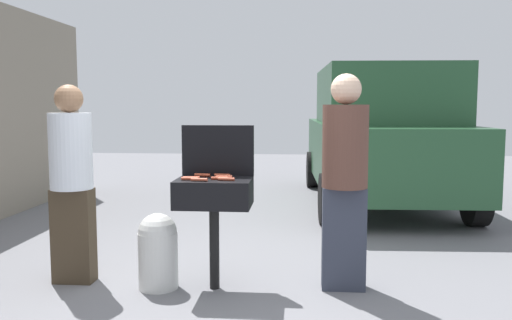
{
  "coord_description": "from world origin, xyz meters",
  "views": [
    {
      "loc": [
        0.62,
        -4.09,
        1.48
      ],
      "look_at": [
        0.22,
        0.6,
        1.0
      ],
      "focal_mm": 37.65,
      "sensor_mm": 36.0,
      "label": 1
    }
  ],
  "objects_px": {
    "hot_dog_0": "(202,175)",
    "person_left": "(72,176)",
    "hot_dog_1": "(219,178)",
    "parked_minivan": "(381,136)",
    "hot_dog_2": "(199,180)",
    "bbq_grill": "(214,196)",
    "hot_dog_4": "(224,177)",
    "hot_dog_5": "(222,175)",
    "person_right": "(345,174)",
    "hot_dog_3": "(226,179)",
    "hot_dog_6": "(191,178)",
    "hot_dog_7": "(190,179)",
    "propane_tank": "(158,249)"
  },
  "relations": [
    {
      "from": "hot_dog_7",
      "to": "propane_tank",
      "type": "xyz_separation_m",
      "value": [
        -0.28,
        0.05,
        -0.59
      ]
    },
    {
      "from": "hot_dog_2",
      "to": "hot_dog_1",
      "type": "bearing_deg",
      "value": 32.13
    },
    {
      "from": "bbq_grill",
      "to": "person_left",
      "type": "relative_size",
      "value": 0.54
    },
    {
      "from": "hot_dog_7",
      "to": "person_right",
      "type": "height_order",
      "value": "person_right"
    },
    {
      "from": "hot_dog_2",
      "to": "person_right",
      "type": "height_order",
      "value": "person_right"
    },
    {
      "from": "hot_dog_4",
      "to": "propane_tank",
      "type": "height_order",
      "value": "hot_dog_4"
    },
    {
      "from": "parked_minivan",
      "to": "hot_dog_0",
      "type": "bearing_deg",
      "value": 60.11
    },
    {
      "from": "hot_dog_1",
      "to": "parked_minivan",
      "type": "height_order",
      "value": "parked_minivan"
    },
    {
      "from": "bbq_grill",
      "to": "hot_dog_6",
      "type": "xyz_separation_m",
      "value": [
        -0.17,
        -0.05,
        0.15
      ]
    },
    {
      "from": "propane_tank",
      "to": "parked_minivan",
      "type": "distance_m",
      "value": 4.67
    },
    {
      "from": "hot_dog_3",
      "to": "parked_minivan",
      "type": "bearing_deg",
      "value": 66.38
    },
    {
      "from": "bbq_grill",
      "to": "hot_dog_3",
      "type": "bearing_deg",
      "value": -38.69
    },
    {
      "from": "hot_dog_3",
      "to": "hot_dog_7",
      "type": "distance_m",
      "value": 0.29
    },
    {
      "from": "person_right",
      "to": "hot_dog_2",
      "type": "bearing_deg",
      "value": 20.23
    },
    {
      "from": "hot_dog_2",
      "to": "person_left",
      "type": "distance_m",
      "value": 1.13
    },
    {
      "from": "hot_dog_3",
      "to": "person_left",
      "type": "distance_m",
      "value": 1.32
    },
    {
      "from": "bbq_grill",
      "to": "hot_dog_1",
      "type": "relative_size",
      "value": 6.9
    },
    {
      "from": "bbq_grill",
      "to": "hot_dog_4",
      "type": "relative_size",
      "value": 6.9
    },
    {
      "from": "hot_dog_5",
      "to": "person_right",
      "type": "xyz_separation_m",
      "value": [
        0.99,
        -0.05,
        0.03
      ]
    },
    {
      "from": "hot_dog_0",
      "to": "hot_dog_7",
      "type": "relative_size",
      "value": 1.0
    },
    {
      "from": "person_left",
      "to": "person_right",
      "type": "distance_m",
      "value": 2.24
    },
    {
      "from": "hot_dog_2",
      "to": "propane_tank",
      "type": "height_order",
      "value": "hot_dog_2"
    },
    {
      "from": "hot_dog_3",
      "to": "hot_dog_6",
      "type": "height_order",
      "value": "same"
    },
    {
      "from": "hot_dog_4",
      "to": "person_left",
      "type": "relative_size",
      "value": 0.08
    },
    {
      "from": "person_left",
      "to": "hot_dog_5",
      "type": "bearing_deg",
      "value": -2.78
    },
    {
      "from": "hot_dog_0",
      "to": "hot_dog_4",
      "type": "relative_size",
      "value": 1.0
    },
    {
      "from": "hot_dog_4",
      "to": "bbq_grill",
      "type": "bearing_deg",
      "value": -163.22
    },
    {
      "from": "hot_dog_1",
      "to": "hot_dog_7",
      "type": "bearing_deg",
      "value": -170.32
    },
    {
      "from": "bbq_grill",
      "to": "hot_dog_0",
      "type": "bearing_deg",
      "value": 131.13
    },
    {
      "from": "hot_dog_3",
      "to": "person_left",
      "type": "bearing_deg",
      "value": 173.3
    },
    {
      "from": "hot_dog_2",
      "to": "hot_dog_4",
      "type": "height_order",
      "value": "same"
    },
    {
      "from": "hot_dog_1",
      "to": "hot_dog_2",
      "type": "xyz_separation_m",
      "value": [
        -0.14,
        -0.09,
        0.0
      ]
    },
    {
      "from": "hot_dog_3",
      "to": "hot_dog_1",
      "type": "bearing_deg",
      "value": 143.55
    },
    {
      "from": "hot_dog_4",
      "to": "hot_dog_6",
      "type": "distance_m",
      "value": 0.26
    },
    {
      "from": "hot_dog_5",
      "to": "parked_minivan",
      "type": "height_order",
      "value": "parked_minivan"
    },
    {
      "from": "hot_dog_1",
      "to": "propane_tank",
      "type": "xyz_separation_m",
      "value": [
        -0.51,
        0.01,
        -0.59
      ]
    },
    {
      "from": "hot_dog_0",
      "to": "person_left",
      "type": "relative_size",
      "value": 0.08
    },
    {
      "from": "hot_dog_5",
      "to": "propane_tank",
      "type": "xyz_separation_m",
      "value": [
        -0.5,
        -0.17,
        -0.59
      ]
    },
    {
      "from": "hot_dog_0",
      "to": "hot_dog_3",
      "type": "bearing_deg",
      "value": -44.33
    },
    {
      "from": "hot_dog_2",
      "to": "parked_minivan",
      "type": "distance_m",
      "value": 4.54
    },
    {
      "from": "hot_dog_2",
      "to": "parked_minivan",
      "type": "height_order",
      "value": "parked_minivan"
    },
    {
      "from": "hot_dog_6",
      "to": "person_left",
      "type": "relative_size",
      "value": 0.08
    },
    {
      "from": "bbq_grill",
      "to": "hot_dog_6",
      "type": "relative_size",
      "value": 6.9
    },
    {
      "from": "propane_tank",
      "to": "hot_dog_7",
      "type": "bearing_deg",
      "value": -10.18
    },
    {
      "from": "hot_dog_2",
      "to": "person_right",
      "type": "distance_m",
      "value": 1.15
    },
    {
      "from": "hot_dog_1",
      "to": "hot_dog_5",
      "type": "height_order",
      "value": "same"
    },
    {
      "from": "hot_dog_7",
      "to": "person_right",
      "type": "bearing_deg",
      "value": 8.03
    },
    {
      "from": "hot_dog_2",
      "to": "hot_dog_6",
      "type": "distance_m",
      "value": 0.12
    },
    {
      "from": "hot_dog_4",
      "to": "person_right",
      "type": "xyz_separation_m",
      "value": [
        0.96,
        0.06,
        0.03
      ]
    },
    {
      "from": "person_right",
      "to": "parked_minivan",
      "type": "bearing_deg",
      "value": -93.19
    }
  ]
}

